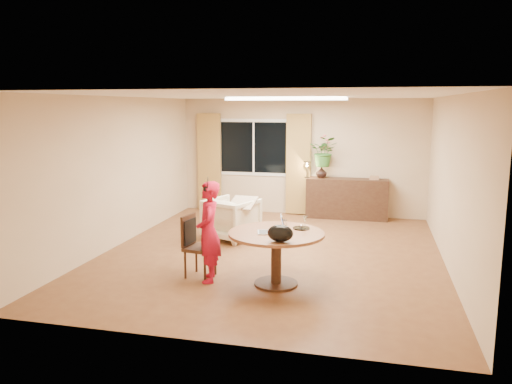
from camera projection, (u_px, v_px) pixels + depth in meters
floor at (271, 254)px, 8.33m from camera, size 6.50×6.50×0.00m
ceiling at (272, 96)px, 7.89m from camera, size 6.50×6.50×0.00m
wall_back at (301, 157)px, 11.22m from camera, size 5.50×0.00×5.50m
wall_left at (119, 172)px, 8.74m from camera, size 0.00×6.50×6.50m
wall_right at (451, 183)px, 7.47m from camera, size 0.00×6.50×6.50m
window at (254, 147)px, 11.42m from camera, size 1.70×0.03×1.30m
curtain_left at (209, 162)px, 11.65m from camera, size 0.55×0.08×2.25m
curtain_right at (298, 164)px, 11.17m from camera, size 0.55×0.08×2.25m
ceiling_panel at (286, 99)px, 9.04m from camera, size 2.20×0.35×0.05m
dining_table at (276, 243)px, 6.80m from camera, size 1.31×1.31×0.75m
dining_chair at (200, 246)px, 7.15m from camera, size 0.49×0.46×0.90m
child at (209, 232)px, 6.94m from camera, size 0.60×0.48×1.42m
laptop at (271, 224)px, 6.71m from camera, size 0.43×0.34×0.25m
tumbler at (284, 224)px, 7.00m from camera, size 0.10×0.10×0.11m
wine_glass at (305, 223)px, 6.90m from camera, size 0.09×0.09×0.19m
pot_lid at (301, 227)px, 6.95m from camera, size 0.26×0.26×0.04m
handbag at (280, 233)px, 6.27m from camera, size 0.36×0.25×0.22m
armchair at (232, 219)px, 9.20m from camera, size 1.08×1.09×0.77m
throw at (243, 199)px, 9.01m from camera, size 0.48×0.57×0.03m
sideboard at (347, 199)px, 10.90m from camera, size 1.76×0.43×0.88m
vase at (321, 172)px, 10.93m from camera, size 0.28×0.28×0.25m
bouquet at (324, 152)px, 10.84m from camera, size 0.63×0.55×0.66m
book_stack at (374, 178)px, 10.68m from camera, size 0.25×0.21×0.08m
desk_lamp at (307, 169)px, 10.94m from camera, size 0.17×0.17×0.37m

